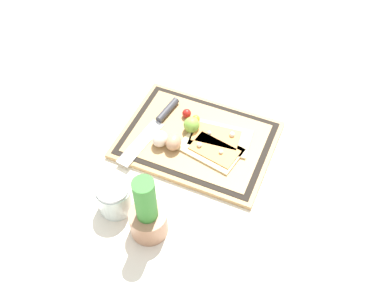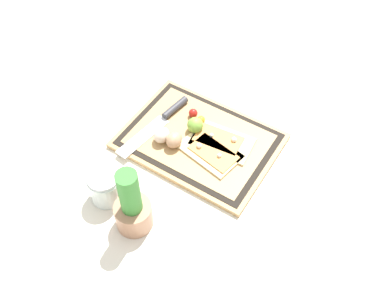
# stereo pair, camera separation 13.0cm
# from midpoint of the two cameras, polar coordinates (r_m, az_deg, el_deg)

# --- Properties ---
(ground_plane) EXTENTS (6.00, 6.00, 0.00)m
(ground_plane) POSITION_cam_midpoint_polar(r_m,az_deg,el_deg) (1.35, 3.68, 0.03)
(ground_plane) COLOR silver
(cutting_board) EXTENTS (0.45, 0.33, 0.02)m
(cutting_board) POSITION_cam_midpoint_polar(r_m,az_deg,el_deg) (1.34, 3.70, 0.27)
(cutting_board) COLOR tan
(cutting_board) RESTS_ON ground_plane
(pizza_slice_near) EXTENTS (0.19, 0.13, 0.02)m
(pizza_slice_near) POSITION_cam_midpoint_polar(r_m,az_deg,el_deg) (1.33, 6.56, 0.22)
(pizza_slice_near) COLOR beige
(pizza_slice_near) RESTS_ON cutting_board
(pizza_slice_far) EXTENTS (0.19, 0.14, 0.02)m
(pizza_slice_far) POSITION_cam_midpoint_polar(r_m,az_deg,el_deg) (1.30, 5.24, -1.13)
(pizza_slice_far) COLOR beige
(pizza_slice_far) RESTS_ON cutting_board
(knife) EXTENTS (0.07, 0.29, 0.02)m
(knife) POSITION_cam_midpoint_polar(r_m,az_deg,el_deg) (1.38, -0.74, 3.36)
(knife) COLOR silver
(knife) RESTS_ON cutting_board
(egg_brown) EXTENTS (0.05, 0.05, 0.05)m
(egg_brown) POSITION_cam_midpoint_polar(r_m,az_deg,el_deg) (1.30, 0.54, 0.33)
(egg_brown) COLOR tan
(egg_brown) RESTS_ON cutting_board
(egg_pink) EXTENTS (0.05, 0.05, 0.05)m
(egg_pink) POSITION_cam_midpoint_polar(r_m,az_deg,el_deg) (1.31, -1.07, 0.97)
(egg_pink) COLOR beige
(egg_pink) RESTS_ON cutting_board
(lime) EXTENTS (0.05, 0.05, 0.05)m
(lime) POSITION_cam_midpoint_polar(r_m,az_deg,el_deg) (1.34, 3.19, 2.26)
(lime) COLOR #7FB742
(lime) RESTS_ON cutting_board
(cherry_tomato_red) EXTENTS (0.03, 0.03, 0.03)m
(cherry_tomato_red) POSITION_cam_midpoint_polar(r_m,az_deg,el_deg) (1.38, 2.84, 3.79)
(cherry_tomato_red) COLOR red
(cherry_tomato_red) RESTS_ON cutting_board
(cherry_tomato_yellow) EXTENTS (0.03, 0.03, 0.03)m
(cherry_tomato_yellow) POSITION_cam_midpoint_polar(r_m,az_deg,el_deg) (1.37, 3.87, 2.91)
(cherry_tomato_yellow) COLOR gold
(cherry_tomato_yellow) RESTS_ON cutting_board
(herb_pot) EXTENTS (0.10, 0.10, 0.22)m
(herb_pot) POSITION_cam_midpoint_polar(r_m,az_deg,el_deg) (1.13, -4.18, -8.39)
(herb_pot) COLOR #AD7A5B
(herb_pot) RESTS_ON ground_plane
(sauce_jar) EXTENTS (0.09, 0.09, 0.09)m
(sauce_jar) POSITION_cam_midpoint_polar(r_m,az_deg,el_deg) (1.22, -7.87, -5.69)
(sauce_jar) COLOR silver
(sauce_jar) RESTS_ON ground_plane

